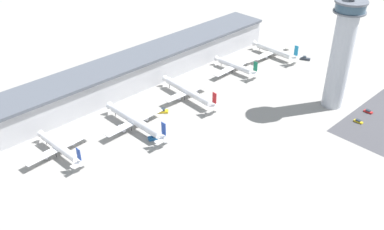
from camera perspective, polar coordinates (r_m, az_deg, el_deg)
ground_plane at (r=217.51m, az=3.99°, el=-1.84°), size 1000.00×1000.00×0.00m
terminal_building at (r=258.52m, az=-7.51°, el=5.99°), size 208.74×25.00×17.31m
control_tower at (r=235.78m, az=19.34°, el=8.05°), size 16.06×16.06×63.87m
airplane_gate_alpha at (r=205.96m, az=-17.23°, el=-4.20°), size 33.78×34.64×11.46m
airplane_gate_bravo at (r=216.38m, az=-7.54°, el=-0.83°), size 34.93×44.90×13.18m
airplane_gate_charlie at (r=240.94m, az=-0.49°, el=3.11°), size 30.56×44.79×12.67m
airplane_gate_delta at (r=273.80m, az=5.79°, el=6.50°), size 36.27×33.39×11.76m
airplane_gate_echo at (r=299.10m, az=10.92°, el=8.38°), size 38.52×36.70×13.05m
service_truck_catering at (r=300.08m, az=14.86°, el=7.29°), size 4.55×6.77×2.46m
service_truck_fuel at (r=230.56m, az=-4.00°, el=0.53°), size 6.48×6.63×2.41m
service_truck_baggage at (r=209.66m, az=-5.06°, el=-3.00°), size 6.19×4.44×2.91m
car_grey_coupe at (r=248.92m, az=22.44°, el=0.44°), size 1.81×4.62×1.52m
car_black_suv at (r=238.00m, az=21.29°, el=-0.79°), size 1.72×4.69×1.45m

